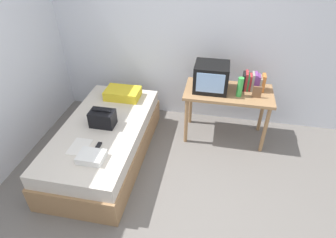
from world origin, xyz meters
The scene contains 14 objects.
ground_plane centered at (0.00, 0.00, 0.00)m, with size 8.00×8.00×0.00m, color slate.
wall_back centered at (0.00, 2.00, 1.30)m, with size 5.20×0.10×2.60m, color silver.
bed centered at (-0.87, 0.72, 0.25)m, with size 1.00×2.00×0.51m.
desk centered at (0.63, 1.48, 0.65)m, with size 1.16×0.60×0.75m.
tv centered at (0.39, 1.48, 0.93)m, with size 0.44×0.39×0.36m.
water_bottle centered at (0.76, 1.37, 0.88)m, with size 0.07×0.07×0.26m, color green.
book_row centered at (0.94, 1.58, 0.86)m, with size 0.29×0.17×0.24m.
picture_frame centered at (0.98, 1.38, 0.83)m, with size 0.11×0.02×0.16m, color brown.
pillow centered at (-0.83, 1.42, 0.58)m, with size 0.48×0.32×0.13m, color yellow.
handbag centered at (-0.86, 0.74, 0.62)m, with size 0.30×0.20×0.23m.
magazine centered at (-0.97, 0.29, 0.52)m, with size 0.21×0.29×0.01m, color white.
remote_dark centered at (-0.76, 0.32, 0.53)m, with size 0.04×0.16×0.02m, color black.
remote_silver centered at (-1.06, 0.92, 0.53)m, with size 0.04×0.14×0.02m, color #B7B7BC.
folded_towel centered at (-0.75, 0.13, 0.55)m, with size 0.28×0.22×0.08m, color white.
Camera 1 is at (0.48, -1.90, 2.63)m, focal length 30.42 mm.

